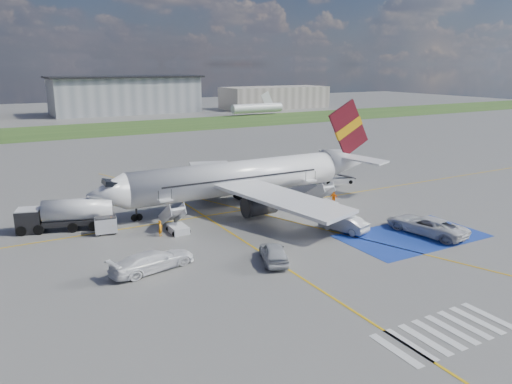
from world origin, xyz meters
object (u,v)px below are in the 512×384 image
airliner (248,176)px  car_silver_a (274,253)px  belt_loader (338,181)px  van_white_b (153,258)px  van_white_a (426,222)px  gpu_cart (106,226)px  car_silver_b (344,223)px  fuel_tanker (67,217)px

airliner → car_silver_a: size_ratio=7.43×
car_silver_a → belt_loader: bearing=-117.4°
airliner → van_white_b: (-16.14, -13.58, -2.32)m
belt_loader → van_white_a: (-6.02, -21.28, 0.82)m
belt_loader → van_white_a: bearing=-87.0°
gpu_cart → car_silver_b: 23.60m
belt_loader → gpu_cart: bearing=-151.3°
belt_loader → car_silver_b: car_silver_b is taller
gpu_cart → car_silver_a: bearing=-44.1°
airliner → car_silver_a: (-6.69, -16.96, -2.55)m
van_white_a → car_silver_a: bearing=-13.4°
van_white_a → belt_loader: bearing=-115.5°
fuel_tanker → gpu_cart: bearing=-31.1°
gpu_cart → fuel_tanker: bearing=141.8°
belt_loader → car_silver_a: bearing=-119.9°
fuel_tanker → car_silver_a: 22.40m
car_silver_a → car_silver_b: size_ratio=0.99×
airliner → van_white_b: 21.22m
car_silver_a → airliner: bearing=-90.3°
car_silver_a → van_white_a: (16.90, -1.10, 0.32)m
gpu_cart → belt_loader: bearing=19.1°
car_silver_b → belt_loader: bearing=-144.9°
car_silver_b → van_white_a: (6.64, -4.50, 0.34)m
airliner → belt_loader: 16.83m
fuel_tanker → van_white_b: size_ratio=1.72×
van_white_a → fuel_tanker: bearing=-41.2°
gpu_cart → belt_loader: 34.09m
airliner → van_white_a: 20.87m
car_silver_b → van_white_b: 19.70m
gpu_cart → belt_loader: size_ratio=0.46×
van_white_a → airliner: bearing=-70.2°
fuel_tanker → car_silver_b: bearing=-14.5°
van_white_a → van_white_b: size_ratio=1.13×
airliner → gpu_cart: size_ratio=16.31×
fuel_tanker → car_silver_b: size_ratio=1.88×
car_silver_b → gpu_cart: bearing=-45.5°
belt_loader → van_white_a: van_white_a is taller
belt_loader → car_silver_a: car_silver_a is taller
belt_loader → car_silver_a: (-22.93, -20.18, 0.49)m
airliner → van_white_a: (10.21, -18.06, -2.22)m
gpu_cart → van_white_b: (1.21, -10.94, 0.30)m
fuel_tanker → van_white_b: fuel_tanker is taller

